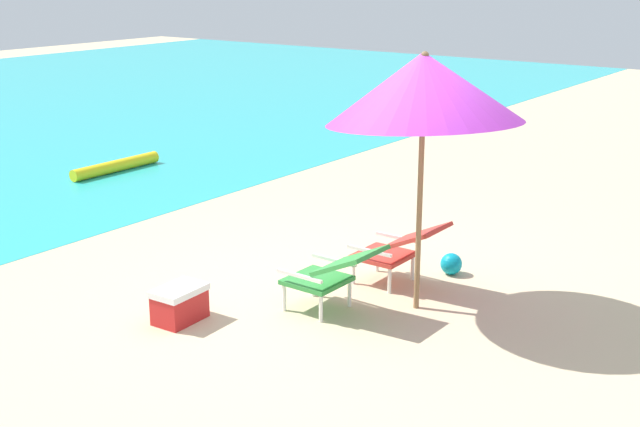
% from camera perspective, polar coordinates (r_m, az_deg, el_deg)
% --- Properties ---
extents(ground_plane, '(40.00, 40.00, 0.00)m').
position_cam_1_polar(ground_plane, '(10.61, -15.39, -0.68)').
color(ground_plane, '#CCB78E').
extents(swim_buoy, '(1.60, 0.18, 0.18)m').
position_cam_1_polar(swim_buoy, '(13.14, -13.76, 3.18)').
color(swim_buoy, yellow).
rests_on(swim_buoy, ocean_band).
extents(lounge_chair_left, '(0.56, 0.88, 0.68)m').
position_cam_1_polar(lounge_chair_left, '(7.51, 0.86, -3.97)').
color(lounge_chair_left, '#338E3D').
rests_on(lounge_chair_left, ground_plane).
extents(lounge_chair_right, '(0.55, 0.88, 0.68)m').
position_cam_1_polar(lounge_chair_right, '(8.19, 5.41, -2.28)').
color(lounge_chair_right, red).
rests_on(lounge_chair_right, ground_plane).
extents(beach_umbrella_center, '(2.30, 2.32, 2.41)m').
position_cam_1_polar(beach_umbrella_center, '(7.28, 7.10, 8.51)').
color(beach_umbrella_center, olive).
rests_on(beach_umbrella_center, ground_plane).
extents(beach_ball, '(0.22, 0.22, 0.22)m').
position_cam_1_polar(beach_ball, '(8.65, 8.95, -3.42)').
color(beach_ball, '#0A93AD').
rests_on(beach_ball, ground_plane).
extents(cooler_box, '(0.49, 0.34, 0.32)m').
position_cam_1_polar(cooler_box, '(7.54, -9.56, -6.09)').
color(cooler_box, red).
rests_on(cooler_box, ground_plane).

